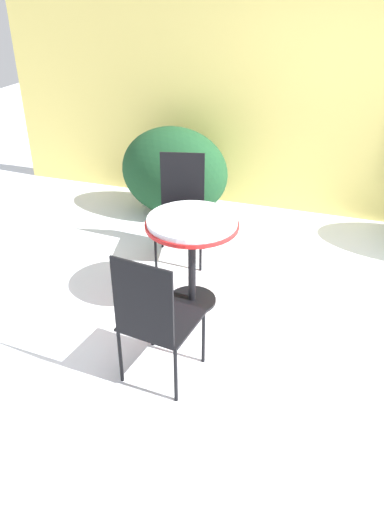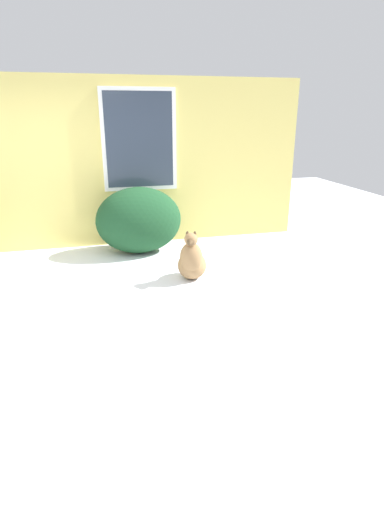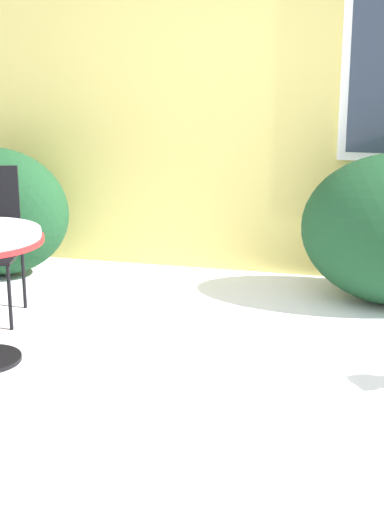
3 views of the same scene
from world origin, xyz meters
name	(u,v)px [view 1 (image 1 of 3)]	position (x,y,z in m)	size (l,w,h in m)	color
ground_plane	(323,333)	(0.00, 0.00, 0.00)	(16.00, 16.00, 0.00)	white
house_wall	(372,93)	(0.08, 2.20, 1.34)	(8.00, 0.10, 2.64)	#E5D16B
shrub_left	(174,172)	(-1.81, 1.65, 0.49)	(1.18, 0.76, 0.98)	#194223
patio_table	(192,233)	(-1.07, 0.08, 0.63)	(0.72, 0.72, 0.76)	black
patio_chair_near_table	(181,205)	(-1.42, 0.81, 0.52)	(0.53, 0.53, 0.97)	black
patio_chair_far_side	(154,317)	(-1.01, -0.85, 0.52)	(0.50, 0.50, 0.97)	black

